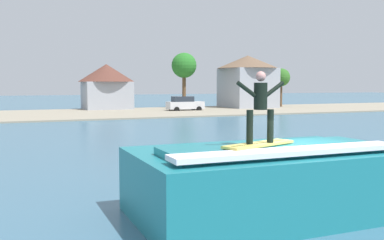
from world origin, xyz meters
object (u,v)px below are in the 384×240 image
wave_crest (262,181)px  house_gabled_white (248,79)px  surfboard (259,144)px  surfer (260,103)px  tree_tall_bare (184,66)px  car_far_shore (185,104)px  house_small_cottage (107,84)px  tree_short_bushy (281,78)px

wave_crest → house_gabled_white: bearing=60.9°
surfboard → surfer: size_ratio=1.25×
house_gabled_white → tree_tall_bare: 9.07m
car_far_shore → house_small_cottage: (-8.16, 7.07, 2.37)m
car_far_shore → house_gabled_white: (10.83, 3.57, 3.12)m
house_gabled_white → tree_short_bushy: 5.11m
tree_short_bushy → car_far_shore: bearing=-169.8°
car_far_shore → house_small_cottage: size_ratio=0.62×
car_far_shore → tree_short_bushy: size_ratio=0.80×
wave_crest → tree_tall_bare: 49.48m
wave_crest → tree_short_bushy: 52.76m
surfer → house_small_cottage: 48.61m
house_gabled_white → house_small_cottage: house_gabled_white is taller
surfboard → car_far_shore: size_ratio=0.48×
car_far_shore → tree_short_bushy: (15.88, 2.86, 3.30)m
wave_crest → tree_tall_bare: tree_tall_bare is taller
surfer → tree_short_bushy: size_ratio=0.31×
surfer → car_far_shore: (14.17, 41.16, -1.96)m
surfer → house_small_cottage: size_ratio=0.24×
wave_crest → car_far_shore: (13.77, 40.64, 0.06)m
surfer → tree_tall_bare: (16.42, 47.07, 2.90)m
surfboard → car_far_shore: bearing=71.0°
wave_crest → surfer: bearing=-127.9°
house_small_cottage → car_far_shore: bearing=-40.9°
wave_crest → tree_tall_bare: size_ratio=0.85×
tree_tall_bare → surfer: bearing=-109.2°
house_small_cottage → tree_tall_bare: (10.41, -1.16, 2.50)m
house_gabled_white → house_small_cottage: size_ratio=1.17×
car_far_shore → house_small_cottage: bearing=139.1°
wave_crest → tree_short_bushy: bearing=55.7°
house_gabled_white → tree_tall_bare: (-8.58, 2.34, 1.75)m
wave_crest → house_small_cottage: (5.61, 47.71, 2.43)m
tree_tall_bare → surfboard: bearing=-109.2°
wave_crest → car_far_shore: bearing=71.3°
tree_tall_bare → tree_short_bushy: bearing=-12.6°
car_far_shore → surfer: bearing=-109.0°
wave_crest → car_far_shore: wave_crest is taller
car_far_shore → house_gabled_white: size_ratio=0.52×
surfboard → house_small_cottage: 48.59m
house_gabled_white → tree_short_bushy: house_gabled_white is taller
car_far_shore → house_small_cottage: 11.05m
house_small_cottage → tree_short_bushy: (24.04, -4.21, 0.93)m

